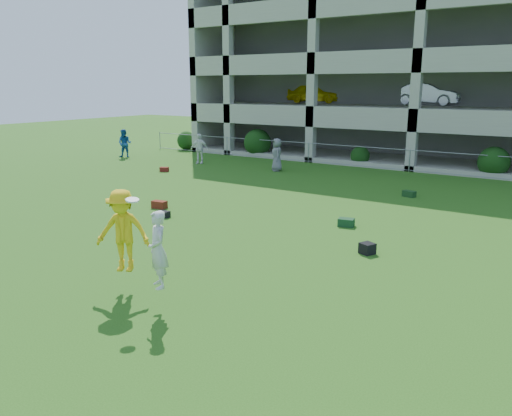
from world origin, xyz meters
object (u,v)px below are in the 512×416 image
Objects in this scene: bystander_b at (199,149)px; bystander_c at (277,155)px; parking_garage at (455,61)px; frisbee_contest at (129,234)px; crate_d at (367,248)px; bystander_a at (125,143)px.

bystander_c is (5.17, 0.22, -0.00)m from bystander_b.
frisbee_contest is at bearing -90.79° from parking_garage.
bystander_c is 16.71m from frisbee_contest.
frisbee_contest reaches higher than bystander_b.
bystander_c is 4.99× the size of crate_d.
bystander_b reaches higher than bystander_c.
bystander_c is at bearing 109.68° from frisbee_contest.
bystander_c is 14.65m from parking_garage.
frisbee_contest reaches higher than bystander_c.
bystander_a is 21.94m from crate_d.
bystander_b reaches higher than crate_d.
parking_garage is (6.01, 12.33, 5.14)m from bystander_c.
frisbee_contest is at bearing -21.35° from bystander_c.
crate_d is (9.01, -10.33, -0.72)m from bystander_c.
bystander_b is at bearing -131.71° from parking_garage.
crate_d is 6.49m from frisbee_contest.
bystander_a is 5.62m from bystander_b.
bystander_a is 21.91m from parking_garage.
parking_garage is at bearing 23.49° from bystander_b.
bystander_b is at bearing 144.49° from crate_d.
frisbee_contest reaches higher than crate_d.
bystander_a is at bearing -126.68° from bystander_c.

